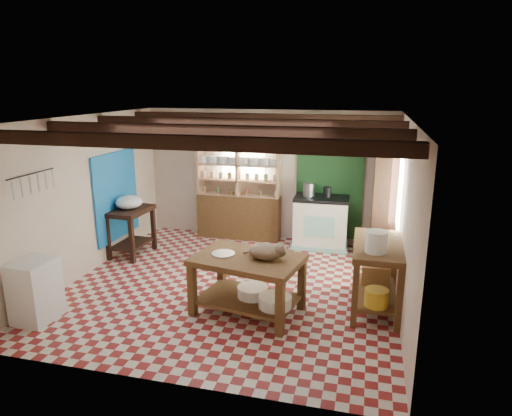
% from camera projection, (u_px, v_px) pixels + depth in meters
% --- Properties ---
extents(floor, '(5.00, 5.00, 0.02)m').
position_uv_depth(floor, '(232.00, 286.00, 7.20)').
color(floor, maroon).
rests_on(floor, ground).
extents(ceiling, '(5.00, 5.00, 0.02)m').
position_uv_depth(ceiling, '(230.00, 118.00, 6.52)').
color(ceiling, '#4C4C52').
rests_on(ceiling, wall_back).
extents(wall_back, '(5.00, 0.04, 2.60)m').
position_uv_depth(wall_back, '(267.00, 175.00, 9.20)').
color(wall_back, beige).
rests_on(wall_back, floor).
extents(wall_front, '(5.00, 0.04, 2.60)m').
position_uv_depth(wall_front, '(156.00, 269.00, 4.52)').
color(wall_front, beige).
rests_on(wall_front, floor).
extents(wall_left, '(0.04, 5.00, 2.60)m').
position_uv_depth(wall_left, '(85.00, 196.00, 7.45)').
color(wall_left, beige).
rests_on(wall_left, floor).
extents(wall_right, '(0.04, 5.00, 2.60)m').
position_uv_depth(wall_right, '(405.00, 217.00, 6.27)').
color(wall_right, beige).
rests_on(wall_right, floor).
extents(ceiling_beams, '(5.00, 3.80, 0.15)m').
position_uv_depth(ceiling_beams, '(230.00, 127.00, 6.55)').
color(ceiling_beams, black).
rests_on(ceiling_beams, ceiling).
extents(blue_wall_patch, '(0.04, 1.40, 1.60)m').
position_uv_depth(blue_wall_patch, '(116.00, 196.00, 8.33)').
color(blue_wall_patch, blue).
rests_on(blue_wall_patch, wall_left).
extents(green_wall_patch, '(1.30, 0.04, 2.30)m').
position_uv_depth(green_wall_patch, '(330.00, 181.00, 8.89)').
color(green_wall_patch, '#1B431E').
rests_on(green_wall_patch, wall_back).
extents(window_back, '(0.90, 0.02, 0.80)m').
position_uv_depth(window_back, '(243.00, 155.00, 9.19)').
color(window_back, beige).
rests_on(window_back, wall_back).
extents(window_right, '(0.02, 1.30, 1.20)m').
position_uv_depth(window_right, '(400.00, 194.00, 7.18)').
color(window_right, beige).
rests_on(window_right, wall_right).
extents(utensil_rail, '(0.06, 0.90, 0.28)m').
position_uv_depth(utensil_rail, '(32.00, 183.00, 6.18)').
color(utensil_rail, black).
rests_on(utensil_rail, wall_left).
extents(pot_rack, '(0.86, 0.12, 0.36)m').
position_uv_depth(pot_rack, '(330.00, 135.00, 8.25)').
color(pot_rack, black).
rests_on(pot_rack, ceiling).
extents(shelving_unit, '(1.70, 0.34, 2.20)m').
position_uv_depth(shelving_unit, '(239.00, 185.00, 9.20)').
color(shelving_unit, tan).
rests_on(shelving_unit, floor).
extents(tall_rack, '(0.40, 0.86, 2.00)m').
position_uv_depth(tall_rack, '(384.00, 205.00, 8.08)').
color(tall_rack, black).
rests_on(tall_rack, floor).
extents(work_table, '(1.58, 1.20, 0.81)m').
position_uv_depth(work_table, '(248.00, 285.00, 6.27)').
color(work_table, brown).
rests_on(work_table, floor).
extents(stove, '(1.04, 0.72, 1.00)m').
position_uv_depth(stove, '(321.00, 222.00, 8.81)').
color(stove, white).
rests_on(stove, floor).
extents(prep_table, '(0.64, 0.90, 0.89)m').
position_uv_depth(prep_table, '(131.00, 232.00, 8.40)').
color(prep_table, black).
rests_on(prep_table, floor).
extents(white_cabinet, '(0.48, 0.57, 0.84)m').
position_uv_depth(white_cabinet, '(35.00, 291.00, 6.05)').
color(white_cabinet, white).
rests_on(white_cabinet, floor).
extents(right_counter, '(0.69, 1.35, 0.96)m').
position_uv_depth(right_counter, '(377.00, 276.00, 6.36)').
color(right_counter, brown).
rests_on(right_counter, floor).
extents(cat, '(0.47, 0.36, 0.21)m').
position_uv_depth(cat, '(266.00, 251.00, 6.08)').
color(cat, '#8D6E52').
rests_on(cat, work_table).
extents(steel_tray, '(0.38, 0.38, 0.02)m').
position_uv_depth(steel_tray, '(223.00, 254.00, 6.26)').
color(steel_tray, '#A8A9B0').
rests_on(steel_tray, work_table).
extents(basin_large, '(0.50, 0.50, 0.15)m').
position_uv_depth(basin_large, '(253.00, 292.00, 6.32)').
color(basin_large, white).
rests_on(basin_large, work_table).
extents(basin_small, '(0.52, 0.52, 0.15)m').
position_uv_depth(basin_small, '(275.00, 301.00, 6.03)').
color(basin_small, white).
rests_on(basin_small, work_table).
extents(kettle_left, '(0.23, 0.23, 0.25)m').
position_uv_depth(kettle_left, '(309.00, 190.00, 8.70)').
color(kettle_left, '#A8A9B0').
rests_on(kettle_left, stove).
extents(kettle_right, '(0.16, 0.16, 0.19)m').
position_uv_depth(kettle_right, '(327.00, 192.00, 8.63)').
color(kettle_right, black).
rests_on(kettle_right, stove).
extents(enamel_bowl, '(0.51, 0.51, 0.24)m').
position_uv_depth(enamel_bowl, '(129.00, 202.00, 8.26)').
color(enamel_bowl, white).
rests_on(enamel_bowl, prep_table).
extents(white_bucket, '(0.29, 0.29, 0.28)m').
position_uv_depth(white_bucket, '(376.00, 242.00, 5.88)').
color(white_bucket, white).
rests_on(white_bucket, right_counter).
extents(wicker_basket, '(0.40, 0.32, 0.28)m').
position_uv_depth(wicker_basket, '(376.00, 274.00, 6.66)').
color(wicker_basket, '#AB7845').
rests_on(wicker_basket, right_counter).
extents(yellow_tub, '(0.32, 0.32, 0.23)m').
position_uv_depth(yellow_tub, '(376.00, 298.00, 5.96)').
color(yellow_tub, gold).
rests_on(yellow_tub, right_counter).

